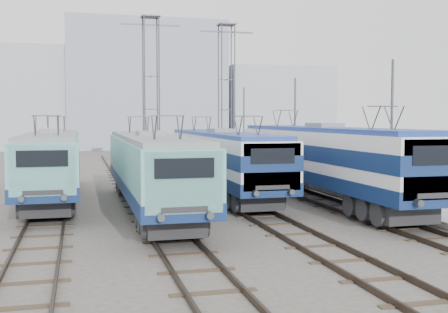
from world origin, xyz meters
TOP-DOWN VIEW (x-y plane):
  - ground at (0.00, 0.00)m, footprint 160.00×160.00m
  - platform at (10.20, 8.00)m, footprint 4.00×70.00m
  - locomotive_far_left at (-6.75, 9.52)m, footprint 2.74×17.32m
  - locomotive_center_left at (-2.25, 4.24)m, footprint 2.73×17.22m
  - locomotive_center_right at (2.25, 8.90)m, footprint 2.73×17.28m
  - locomotive_far_right at (6.75, 5.12)m, footprint 2.98×18.89m
  - catenary_tower_west at (0.00, 22.00)m, footprint 4.50×1.20m
  - catenary_tower_east at (6.50, 24.00)m, footprint 4.50×1.20m
  - mast_front at (8.60, 2.00)m, footprint 0.12×0.12m
  - mast_mid at (8.60, 14.00)m, footprint 0.12×0.12m
  - mast_rear at (8.60, 26.00)m, footprint 0.12×0.12m
  - building_west at (-14.00, 62.00)m, footprint 18.00×12.00m
  - building_center at (4.00, 62.00)m, footprint 22.00×14.00m
  - building_east at (24.00, 62.00)m, footprint 16.00×12.00m

SIDE VIEW (x-z plane):
  - ground at x=0.00m, z-range 0.00..0.00m
  - platform at x=10.20m, z-range 0.00..0.30m
  - locomotive_center_left at x=-2.25m, z-range 0.53..3.77m
  - locomotive_far_left at x=-6.75m, z-range 0.54..3.79m
  - locomotive_center_right at x=2.25m, z-range 0.59..3.84m
  - locomotive_far_right at x=6.75m, z-range 0.63..4.18m
  - mast_front at x=8.60m, z-range 0.00..7.00m
  - mast_mid at x=8.60m, z-range 0.00..7.00m
  - mast_rear at x=8.60m, z-range 0.00..7.00m
  - building_east at x=24.00m, z-range 0.00..12.00m
  - catenary_tower_west at x=0.00m, z-range 0.64..12.64m
  - catenary_tower_east at x=6.50m, z-range 0.64..12.64m
  - building_west at x=-14.00m, z-range 0.00..14.00m
  - building_center at x=4.00m, z-range 0.00..18.00m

